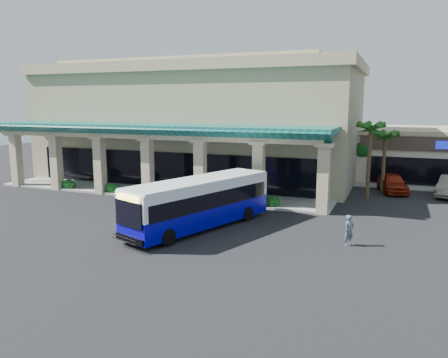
% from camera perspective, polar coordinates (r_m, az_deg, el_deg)
% --- Properties ---
extents(ground, '(110.00, 110.00, 0.00)m').
position_cam_1_polar(ground, '(26.95, -1.89, -5.90)').
color(ground, black).
extents(main_building, '(30.80, 14.80, 11.35)m').
position_cam_1_polar(main_building, '(43.85, -3.18, 7.68)').
color(main_building, tan).
rests_on(main_building, ground).
extents(arcade, '(30.00, 6.20, 5.70)m').
position_cam_1_polar(arcade, '(35.96, -9.31, 2.58)').
color(arcade, '#0E5450').
rests_on(arcade, ground).
extents(palm_0, '(2.40, 2.40, 6.60)m').
position_cam_1_polar(palm_0, '(35.05, 18.44, 2.76)').
color(palm_0, '#1C4F15').
rests_on(palm_0, ground).
extents(palm_1, '(2.40, 2.40, 5.80)m').
position_cam_1_polar(palm_1, '(38.04, 20.19, 2.57)').
color(palm_1, '#1C4F15').
rests_on(palm_1, ground).
extents(palm_2, '(2.40, 2.40, 6.20)m').
position_cam_1_polar(palm_2, '(44.90, -25.64, 3.48)').
color(palm_2, '#1C4F15').
rests_on(palm_2, ground).
extents(broadleaf_tree, '(2.60, 2.60, 4.81)m').
position_cam_1_polar(broadleaf_tree, '(43.15, 17.70, 2.84)').
color(broadleaf_tree, '#0E4111').
rests_on(broadleaf_tree, ground).
extents(transit_bus, '(5.94, 10.79, 2.96)m').
position_cam_1_polar(transit_bus, '(25.78, -3.19, -3.25)').
color(transit_bus, '#08039D').
rests_on(transit_bus, ground).
extents(pedestrian, '(0.67, 0.70, 1.62)m').
position_cam_1_polar(pedestrian, '(23.70, 16.02, -6.47)').
color(pedestrian, '#4D5C6E').
rests_on(pedestrian, ground).
extents(car_silver, '(2.97, 4.98, 1.59)m').
position_cam_1_polar(car_silver, '(38.93, 21.13, -0.47)').
color(car_silver, maroon).
rests_on(car_silver, ground).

